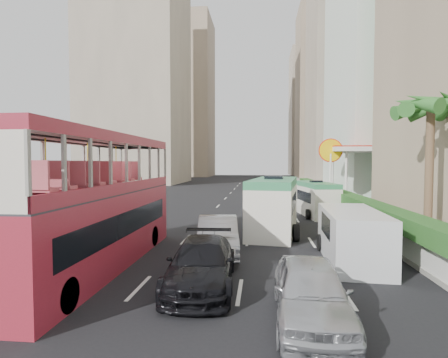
# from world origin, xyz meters

# --- Properties ---
(ground_plane) EXTENTS (200.00, 200.00, 0.00)m
(ground_plane) POSITION_xyz_m (0.00, 0.00, 0.00)
(ground_plane) COLOR black
(ground_plane) RESTS_ON ground
(double_decker_bus) EXTENTS (2.50, 11.00, 5.06)m
(double_decker_bus) POSITION_xyz_m (-6.00, 0.00, 2.53)
(double_decker_bus) COLOR #A02233
(double_decker_bus) RESTS_ON ground
(car_silver_lane_a) EXTENTS (2.25, 5.01, 1.60)m
(car_silver_lane_a) POSITION_xyz_m (-1.62, 2.48, 0.00)
(car_silver_lane_a) COLOR #B1B3B8
(car_silver_lane_a) RESTS_ON ground
(car_silver_lane_b) EXTENTS (1.93, 4.55, 1.53)m
(car_silver_lane_b) POSITION_xyz_m (1.49, -3.81, 0.00)
(car_silver_lane_b) COLOR #B1B3B8
(car_silver_lane_b) RESTS_ON ground
(car_black) EXTENTS (2.33, 5.19, 1.48)m
(car_black) POSITION_xyz_m (-1.64, -1.62, 0.00)
(car_black) COLOR black
(car_black) RESTS_ON ground
(van_asset) EXTENTS (2.67, 5.49, 1.50)m
(van_asset) POSITION_xyz_m (0.72, 17.52, 0.00)
(van_asset) COLOR silver
(van_asset) RESTS_ON ground
(minibus_near) EXTENTS (3.24, 7.15, 3.06)m
(minibus_near) POSITION_xyz_m (1.01, 7.49, 1.53)
(minibus_near) COLOR silver
(minibus_near) RESTS_ON ground
(minibus_far) EXTENTS (2.70, 5.88, 2.51)m
(minibus_far) POSITION_xyz_m (4.42, 14.17, 1.26)
(minibus_far) COLOR silver
(minibus_far) RESTS_ON ground
(panel_van_near) EXTENTS (2.32, 5.26, 2.07)m
(panel_van_near) POSITION_xyz_m (3.90, 1.77, 1.03)
(panel_van_near) COLOR silver
(panel_van_near) RESTS_ON ground
(panel_van_far) EXTENTS (2.63, 4.84, 1.84)m
(panel_van_far) POSITION_xyz_m (4.54, 24.61, 0.92)
(panel_van_far) COLOR silver
(panel_van_far) RESTS_ON ground
(sidewalk) EXTENTS (6.00, 120.00, 0.18)m
(sidewalk) POSITION_xyz_m (9.00, 25.00, 0.09)
(sidewalk) COLOR #99968C
(sidewalk) RESTS_ON ground
(kerb_wall) EXTENTS (0.30, 44.00, 1.00)m
(kerb_wall) POSITION_xyz_m (6.20, 14.00, 0.68)
(kerb_wall) COLOR silver
(kerb_wall) RESTS_ON sidewalk
(hedge) EXTENTS (1.10, 44.00, 0.70)m
(hedge) POSITION_xyz_m (6.20, 14.00, 1.53)
(hedge) COLOR #2D6626
(hedge) RESTS_ON kerb_wall
(palm_tree) EXTENTS (0.36, 0.36, 6.40)m
(palm_tree) POSITION_xyz_m (7.80, 4.00, 3.38)
(palm_tree) COLOR brown
(palm_tree) RESTS_ON sidewalk
(shell_station) EXTENTS (6.50, 8.00, 5.50)m
(shell_station) POSITION_xyz_m (10.00, 23.00, 2.75)
(shell_station) COLOR silver
(shell_station) RESTS_ON ground
(tower_mid) EXTENTS (16.00, 16.00, 50.00)m
(tower_mid) POSITION_xyz_m (18.00, 58.00, 25.00)
(tower_mid) COLOR tan
(tower_mid) RESTS_ON ground
(tower_far_a) EXTENTS (14.00, 14.00, 44.00)m
(tower_far_a) POSITION_xyz_m (17.00, 82.00, 22.00)
(tower_far_a) COLOR tan
(tower_far_a) RESTS_ON ground
(tower_far_b) EXTENTS (14.00, 14.00, 40.00)m
(tower_far_b) POSITION_xyz_m (17.00, 104.00, 20.00)
(tower_far_b) COLOR tan
(tower_far_b) RESTS_ON ground
(tower_left_a) EXTENTS (18.00, 18.00, 52.00)m
(tower_left_a) POSITION_xyz_m (-24.00, 55.00, 26.00)
(tower_left_a) COLOR tan
(tower_left_a) RESTS_ON ground
(tower_left_b) EXTENTS (16.00, 16.00, 46.00)m
(tower_left_b) POSITION_xyz_m (-22.00, 90.00, 23.00)
(tower_left_b) COLOR tan
(tower_left_b) RESTS_ON ground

